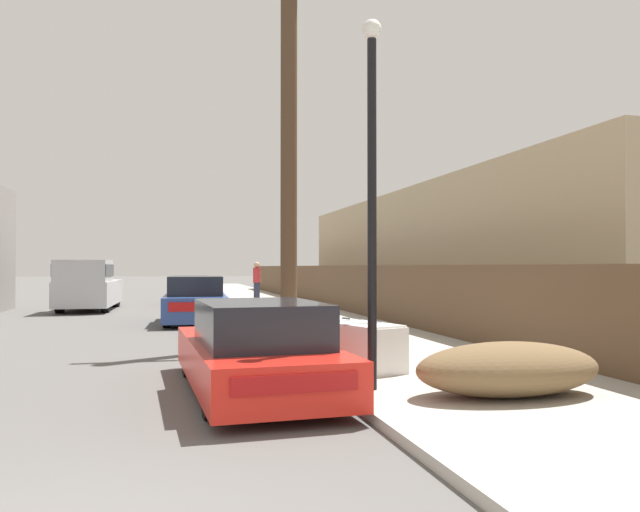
{
  "coord_description": "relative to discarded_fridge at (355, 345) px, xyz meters",
  "views": [
    {
      "loc": [
        1.04,
        -3.24,
        1.71
      ],
      "look_at": [
        4.27,
        9.93,
        1.94
      ],
      "focal_mm": 35.0,
      "sensor_mm": 36.0,
      "label": 1
    }
  ],
  "objects": [
    {
      "name": "pedestrian",
      "position": [
        1.09,
        18.78,
        0.58
      ],
      "size": [
        0.34,
        0.34,
        1.8
      ],
      "color": "#282D42",
      "rests_on": "sidewalk_curb"
    },
    {
      "name": "parked_sports_car_red",
      "position": [
        -1.69,
        -0.93,
        0.09
      ],
      "size": [
        1.96,
        4.65,
        1.25
      ],
      "rotation": [
        0.0,
        0.0,
        0.05
      ],
      "color": "red",
      "rests_on": "ground"
    },
    {
      "name": "utility_pole",
      "position": [
        -0.24,
        4.21,
        4.1
      ],
      "size": [
        1.8,
        0.37,
        8.76
      ],
      "color": "#4C3826",
      "rests_on": "sidewalk_curb"
    },
    {
      "name": "wooden_fence",
      "position": [
        3.36,
        15.15,
        0.46
      ],
      "size": [
        0.08,
        41.22,
        1.63
      ],
      "primitive_type": "cube",
      "color": "brown",
      "rests_on": "sidewalk_curb"
    },
    {
      "name": "car_parked_mid",
      "position": [
        -2.03,
        9.79,
        0.18
      ],
      "size": [
        1.99,
        4.14,
        1.42
      ],
      "rotation": [
        0.0,
        0.0,
        -0.04
      ],
      "color": "#2D478C",
      "rests_on": "ground"
    },
    {
      "name": "sidewalk_curb",
      "position": [
        1.41,
        17.39,
        -0.42
      ],
      "size": [
        4.2,
        63.0,
        0.12
      ],
      "primitive_type": "cube",
      "color": "#ADA89E",
      "rests_on": "ground"
    },
    {
      "name": "brush_pile",
      "position": [
        1.22,
        -2.46,
        -0.03
      ],
      "size": [
        2.39,
        1.23,
        0.66
      ],
      "color": "brown",
      "rests_on": "sidewalk_curb"
    },
    {
      "name": "street_lamp",
      "position": [
        -0.27,
        -1.67,
        2.43
      ],
      "size": [
        0.26,
        0.26,
        4.81
      ],
      "color": "black",
      "rests_on": "sidewalk_curb"
    },
    {
      "name": "discarded_fridge",
      "position": [
        0.0,
        0.0,
        0.0
      ],
      "size": [
        1.23,
        1.9,
        0.74
      ],
      "rotation": [
        0.0,
        0.0,
        0.31
      ],
      "color": "white",
      "rests_on": "sidewalk_curb"
    },
    {
      "name": "car_parked_far",
      "position": [
        -1.79,
        19.55,
        0.14
      ],
      "size": [
        1.74,
        4.11,
        1.3
      ],
      "rotation": [
        0.0,
        0.0,
        0.0
      ],
      "color": "#5B1E19",
      "rests_on": "ground"
    },
    {
      "name": "building_right_house",
      "position": [
        8.25,
        12.16,
        1.76
      ],
      "size": [
        6.0,
        23.67,
        4.48
      ],
      "primitive_type": "cube",
      "color": "tan",
      "rests_on": "ground"
    },
    {
      "name": "pickup_truck",
      "position": [
        -5.83,
        16.22,
        0.49
      ],
      "size": [
        2.09,
        5.51,
        1.95
      ],
      "rotation": [
        0.0,
        0.0,
        3.11
      ],
      "color": "silver",
      "rests_on": "ground"
    }
  ]
}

